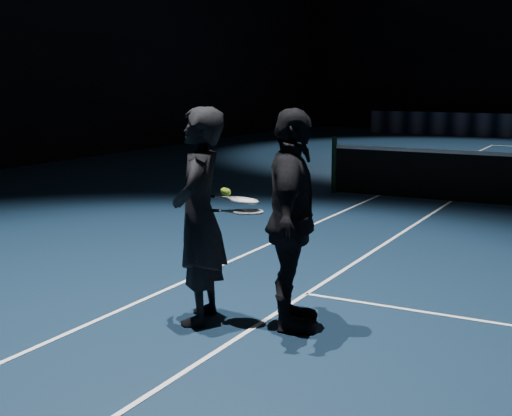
{
  "coord_description": "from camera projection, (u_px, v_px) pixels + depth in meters",
  "views": [
    {
      "loc": [
        -1.2,
        -12.95,
        2.22
      ],
      "look_at": [
        -4.11,
        -7.51,
        1.09
      ],
      "focal_mm": 50.0,
      "sensor_mm": 36.0,
      "label": 1
    }
  ],
  "objects": [
    {
      "name": "racket_upper",
      "position": [
        243.0,
        200.0,
        6.37
      ],
      "size": [
        0.71,
        0.44,
        0.1
      ],
      "primitive_type": null,
      "rotation": [
        0.0,
        0.1,
        0.34
      ],
      "color": "black",
      "rests_on": "player_b"
    },
    {
      "name": "net_post_left",
      "position": [
        334.0,
        165.0,
        13.94
      ],
      "size": [
        0.1,
        0.1,
        1.1
      ],
      "primitive_type": "cylinder",
      "color": "black",
      "rests_on": "floor"
    },
    {
      "name": "racket_lower",
      "position": [
        247.0,
        212.0,
        6.34
      ],
      "size": [
        0.71,
        0.4,
        0.03
      ],
      "primitive_type": null,
      "rotation": [
        0.0,
        0.0,
        0.27
      ],
      "color": "black",
      "rests_on": "player_a"
    },
    {
      "name": "tennis_balls",
      "position": [
        226.0,
        190.0,
        6.35
      ],
      "size": [
        0.12,
        0.1,
        0.12
      ],
      "primitive_type": null,
      "color": "#A0D52D",
      "rests_on": "racket_upper"
    },
    {
      "name": "player_a",
      "position": [
        199.0,
        217.0,
        6.44
      ],
      "size": [
        0.67,
        0.83,
        1.97
      ],
      "primitive_type": "imported",
      "rotation": [
        0.0,
        0.0,
        -1.26
      ],
      "color": "black",
      "rests_on": "floor"
    },
    {
      "name": "player_b",
      "position": [
        292.0,
        221.0,
        6.26
      ],
      "size": [
        0.87,
        1.25,
        1.97
      ],
      "primitive_type": "imported",
      "rotation": [
        0.0,
        0.0,
        1.95
      ],
      "color": "black",
      "rests_on": "floor"
    }
  ]
}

